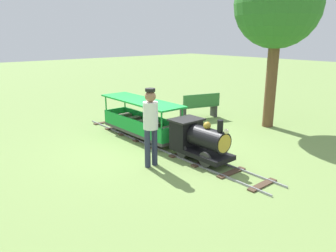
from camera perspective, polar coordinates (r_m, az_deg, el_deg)
ground_plane at (r=7.87m, az=-0.64°, el=-3.65°), size 60.00×60.00×0.00m
track at (r=7.92m, az=-0.93°, el=-3.42°), size 0.73×6.40×0.04m
locomotive at (r=6.92m, az=5.39°, el=-2.27°), size 0.69×1.45×0.97m
passenger_car at (r=8.48m, az=-4.79°, el=0.70°), size 0.79×2.70×0.97m
conductor_person at (r=6.45m, az=-3.09°, el=0.83°), size 0.30×0.30×1.62m
park_bench at (r=10.49m, az=5.61°, el=3.56°), size 1.36×0.76×0.82m
oak_tree_near at (r=9.76m, az=18.84°, el=19.49°), size 2.37×2.37×4.61m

